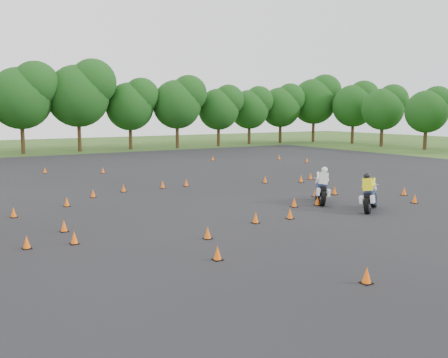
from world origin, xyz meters
TOP-DOWN VIEW (x-y plane):
  - ground at (0.00, 0.00)m, footprint 140.00×140.00m
  - asphalt_pad at (0.00, 6.00)m, footprint 62.00×62.00m
  - treeline at (1.16, 35.31)m, footprint 86.96×32.41m
  - traffic_cones at (-1.24, 5.61)m, footprint 36.50×33.37m
  - rider_yellow at (4.71, -1.82)m, footprint 2.43×1.90m
  - rider_white at (4.01, 1.04)m, footprint 2.03×2.46m

SIDE VIEW (x-z plane):
  - ground at x=0.00m, z-range 0.00..0.00m
  - asphalt_pad at x=0.00m, z-range 0.01..0.01m
  - traffic_cones at x=-1.24m, z-range 0.01..0.46m
  - rider_yellow at x=4.71m, z-range 0.00..1.86m
  - rider_white at x=4.01m, z-range 0.00..1.91m
  - treeline at x=1.16m, z-range -0.93..10.26m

